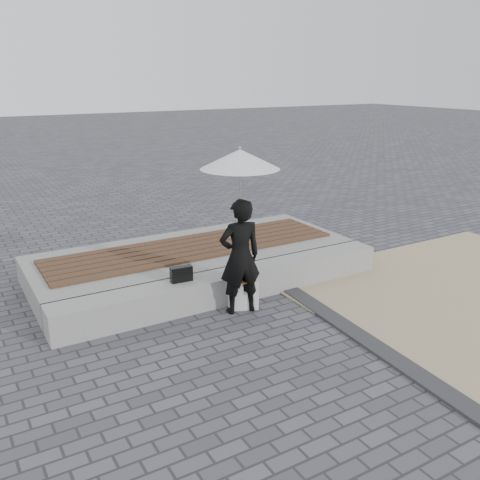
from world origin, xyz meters
name	(u,v)px	position (x,y,z in m)	size (l,w,h in m)	color
ground	(298,346)	(0.00, 0.00, 0.00)	(80.00, 80.00, 0.00)	#4F4F55
edging_band	(376,347)	(0.75, -0.50, 0.02)	(0.25, 5.20, 0.04)	#303032
seating_ledge	(231,285)	(0.00, 1.60, 0.20)	(5.00, 0.45, 0.40)	#9A9A96
timber_platform	(194,260)	(0.00, 2.80, 0.20)	(5.00, 2.00, 0.40)	gray
timber_decking	(193,247)	(0.00, 2.80, 0.42)	(4.60, 1.20, 0.04)	#4E3621
woman	(240,257)	(-0.10, 1.17, 0.77)	(0.56, 0.37, 1.54)	black
parasol	(240,159)	(-0.10, 1.17, 2.04)	(0.99, 0.99, 1.26)	#A7A7AC
handbag	(181,274)	(-0.73, 1.63, 0.50)	(0.29, 0.10, 0.21)	black
canvas_tote	(243,294)	(-0.02, 1.22, 0.21)	(0.40, 0.17, 0.42)	silver
magazine	(245,280)	(-0.02, 1.17, 0.42)	(0.26, 0.19, 0.01)	red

